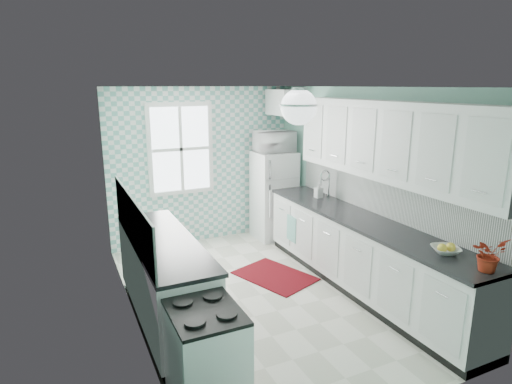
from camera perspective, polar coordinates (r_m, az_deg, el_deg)
name	(u,v)px	position (r m, az deg, el deg)	size (l,w,h in m)	color
floor	(261,295)	(5.45, 0.66, -13.62)	(3.00, 4.40, 0.02)	white
ceiling	(262,86)	(4.82, 0.75, 13.94)	(3.00, 4.40, 0.02)	white
wall_back	(202,166)	(6.99, -7.25, 3.50)	(3.00, 0.02, 2.50)	#7FBBA7
wall_front	(397,269)	(3.25, 18.23, -9.69)	(3.00, 0.02, 2.50)	#7FBBA7
wall_left	(128,213)	(4.56, -16.65, -2.73)	(0.02, 4.40, 2.50)	#7FBBA7
wall_right	(365,185)	(5.79, 14.28, 0.96)	(0.02, 4.40, 2.50)	#7FBBA7
accent_wall	(202,166)	(6.97, -7.19, 3.47)	(3.00, 0.01, 2.50)	#6EB6AC
window	(181,149)	(6.80, -10.01, 5.66)	(1.04, 0.05, 1.44)	white
backsplash_right	(384,196)	(5.49, 16.69, -0.49)	(0.02, 3.60, 0.51)	white
backsplash_left	(132,220)	(4.51, -16.18, -3.63)	(0.02, 2.15, 0.51)	white
upper_cabinets_right	(390,141)	(5.12, 17.44, 6.47)	(0.33, 3.20, 0.90)	white
upper_cabinet_fridge	(284,102)	(7.05, 3.80, 11.85)	(0.40, 0.74, 0.40)	white
ceiling_light	(299,107)	(4.12, 5.71, 11.25)	(0.34, 0.34, 0.35)	silver
base_cabinets_right	(362,256)	(5.54, 13.89, -8.29)	(0.60, 3.60, 0.90)	white
countertop_right	(363,220)	(5.38, 14.06, -3.68)	(0.63, 3.60, 0.04)	black
base_cabinets_left	(164,282)	(4.82, -12.12, -11.69)	(0.60, 2.15, 0.90)	white
countertop_left	(163,241)	(4.64, -12.24, -6.43)	(0.63, 2.15, 0.04)	black
fridge	(274,195)	(7.16, 2.39, -0.42)	(0.64, 0.64, 1.46)	white
stove	(206,355)	(3.67, -6.70, -20.77)	(0.55, 0.68, 0.82)	white
sink	(318,199)	(6.18, 8.21, -0.99)	(0.53, 0.45, 0.53)	silver
rug	(275,276)	(5.91, 2.52, -11.11)	(0.71, 1.02, 0.02)	maroon
dish_towel	(292,229)	(6.29, 4.77, -4.90)	(0.02, 0.25, 0.38)	#549F8B
fruit_bowl	(446,250)	(4.55, 23.97, -7.08)	(0.26, 0.26, 0.07)	white
potted_plant	(489,254)	(4.26, 28.63, -7.28)	(0.28, 0.24, 0.31)	#A52B21
soap_bottle	(319,190)	(6.21, 8.35, 0.24)	(0.10, 0.10, 0.22)	#A1B6C8
microwave	(274,142)	(6.99, 2.46, 6.74)	(0.62, 0.42, 0.34)	silver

